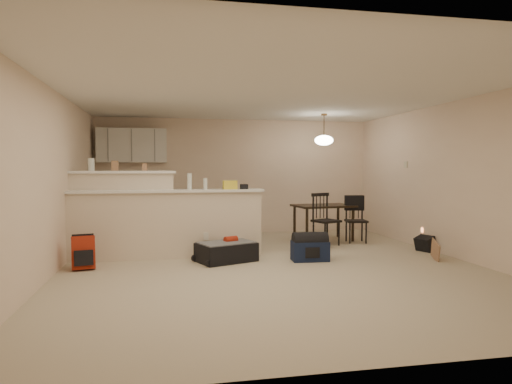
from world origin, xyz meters
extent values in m
plane|color=#BCAC91|center=(0.00, 0.00, 0.00)|extent=(7.00, 7.00, 0.00)
plane|color=white|center=(0.00, 0.00, 2.50)|extent=(7.00, 7.00, 0.00)
cube|color=beige|center=(0.00, 3.50, 1.25)|extent=(6.00, 0.02, 2.50)
cube|color=beige|center=(0.00, -3.50, 1.25)|extent=(6.00, 0.02, 2.50)
cube|color=beige|center=(-3.00, 0.00, 1.25)|extent=(0.02, 7.00, 2.50)
cube|color=beige|center=(3.00, 0.00, 1.25)|extent=(0.02, 7.00, 2.50)
cube|color=beige|center=(-1.50, 0.90, 0.53)|extent=(3.00, 0.28, 1.05)
cube|color=white|center=(-1.50, 0.90, 1.07)|extent=(3.08, 0.38, 0.04)
cube|color=beige|center=(-2.20, 1.12, 0.68)|extent=(1.60, 0.24, 1.35)
cube|color=white|center=(-2.20, 1.12, 1.37)|extent=(1.68, 0.34, 0.04)
cube|color=white|center=(-2.20, 3.32, 1.90)|extent=(1.40, 0.34, 0.70)
cube|color=white|center=(-2.00, 3.19, 0.45)|extent=(1.80, 0.60, 0.90)
cube|color=beige|center=(2.98, 1.55, 1.50)|extent=(0.02, 0.12, 0.12)
cylinder|color=silver|center=(-2.67, 1.12, 1.49)|extent=(0.10, 0.10, 0.20)
cube|color=#9E7251|center=(-2.31, 1.12, 1.47)|extent=(0.10, 0.07, 0.16)
cube|color=#9E7251|center=(-1.85, 1.12, 1.45)|extent=(0.08, 0.06, 0.12)
cylinder|color=silver|center=(-1.15, 0.90, 1.22)|extent=(0.07, 0.07, 0.26)
cylinder|color=silver|center=(-0.89, 0.90, 1.18)|extent=(0.06, 0.06, 0.18)
cube|color=#9E7251|center=(-0.49, 0.90, 1.16)|extent=(0.22, 0.18, 0.14)
cube|color=#9E7251|center=(-0.26, 0.90, 1.13)|extent=(0.12, 0.10, 0.08)
cube|color=black|center=(1.54, 2.11, 0.69)|extent=(1.21, 0.88, 0.04)
cylinder|color=black|center=(1.09, 1.76, 0.33)|extent=(0.05, 0.05, 0.67)
cylinder|color=black|center=(2.06, 1.87, 0.33)|extent=(0.05, 0.05, 0.67)
cylinder|color=black|center=(1.02, 2.36, 0.33)|extent=(0.05, 0.05, 0.67)
cylinder|color=black|center=(1.99, 2.47, 0.33)|extent=(0.05, 0.05, 0.67)
cylinder|color=brown|center=(1.54, 2.11, 2.25)|extent=(0.02, 0.02, 0.50)
cylinder|color=brown|center=(1.54, 2.11, 2.48)|extent=(0.12, 0.12, 0.03)
ellipsoid|color=white|center=(1.54, 2.11, 1.98)|extent=(0.36, 0.36, 0.20)
cube|color=black|center=(-0.62, 0.44, 0.14)|extent=(0.99, 0.83, 0.29)
cube|color=#A42512|center=(-2.67, 0.28, 0.23)|extent=(0.34, 0.25, 0.47)
cube|color=#121D3A|center=(0.66, 0.24, 0.15)|extent=(0.58, 0.34, 0.30)
cube|color=black|center=(2.85, 0.61, 0.13)|extent=(0.30, 0.34, 0.26)
cube|color=#9E7251|center=(2.59, -0.10, 0.15)|extent=(0.12, 0.38, 0.29)
camera|label=1|loc=(-1.50, -6.46, 1.43)|focal=32.00mm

